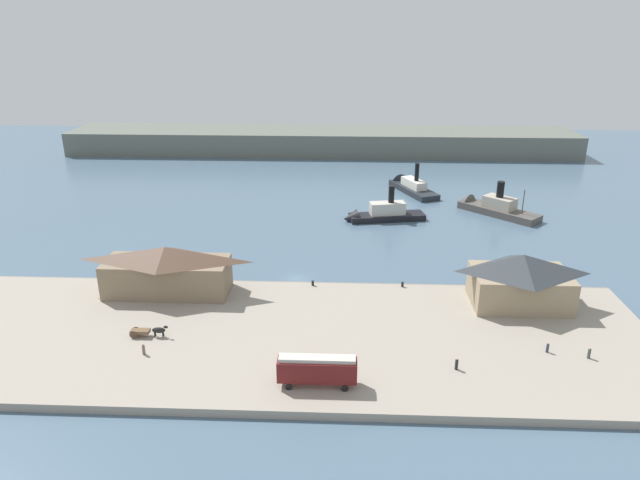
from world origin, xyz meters
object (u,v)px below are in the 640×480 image
ferry_near_quay (409,186)px  ferry_mid_harbor (490,207)px  pedestrian_near_east_shed (589,353)px  mooring_post_east (402,284)px  pedestrian_walking_west (144,350)px  mooring_post_center_west (313,283)px  ferry_shed_west_terminal (167,270)px  pedestrian_near_cart (548,348)px  pedestrian_standing_center (457,364)px  ferry_shed_east_terminal (521,279)px  street_tram (317,369)px  horse_cart (148,331)px  ferry_moored_east (379,214)px

ferry_near_quay → ferry_mid_harbor: ferry_near_quay is taller
pedestrian_near_east_shed → mooring_post_east: 32.12m
mooring_post_east → pedestrian_walking_west: bearing=-148.4°
mooring_post_center_west → ferry_shed_west_terminal: bearing=-171.3°
pedestrian_near_cart → ferry_near_quay: (-10.67, 86.19, -0.65)m
ferry_shed_west_terminal → pedestrian_near_cart: (58.79, -16.42, -3.55)m
pedestrian_standing_center → pedestrian_near_east_shed: bearing=10.7°
ferry_shed_east_terminal → street_tram: bearing=-143.0°
pedestrian_standing_center → ferry_near_quay: bearing=88.2°
ferry_shed_east_terminal → ferry_mid_harbor: ferry_shed_east_terminal is taller
street_tram → pedestrian_walking_west: 25.41m
ferry_shed_east_terminal → pedestrian_standing_center: bearing=-124.5°
horse_cart → ferry_mid_harbor: size_ratio=0.29×
mooring_post_center_west → ferry_mid_harbor: 62.47m
ferry_shed_west_terminal → mooring_post_center_west: bearing=8.7°
ferry_shed_east_terminal → horse_cart: 59.13m
pedestrian_standing_center → ferry_mid_harbor: size_ratio=0.09×
horse_cart → ferry_moored_east: (37.02, 57.92, -0.63)m
pedestrian_standing_center → ferry_mid_harbor: bearing=73.6°
pedestrian_standing_center → ferry_mid_harbor: (21.04, 71.55, -0.43)m
ferry_shed_east_terminal → pedestrian_standing_center: 24.17m
ferry_shed_west_terminal → pedestrian_near_cart: bearing=-15.6°
street_tram → horse_cart: size_ratio=1.79×
pedestrian_near_cart → pedestrian_walking_west: 56.67m
pedestrian_near_cart → horse_cart: bearing=178.3°
ferry_shed_west_terminal → pedestrian_standing_center: 50.10m
ferry_shed_east_terminal → pedestrian_standing_center: size_ratio=9.06×
mooring_post_east → ferry_moored_east: bearing=93.0°
ferry_moored_east → ferry_mid_harbor: (28.03, 7.03, 0.06)m
street_tram → pedestrian_standing_center: (18.45, 4.39, -1.68)m
pedestrian_near_east_shed → mooring_post_east: size_ratio=1.85×
pedestrian_standing_center → pedestrian_near_cart: size_ratio=1.12×
ferry_shed_east_terminal → mooring_post_east: size_ratio=17.39×
horse_cart → mooring_post_center_west: horse_cart is taller
ferry_shed_west_terminal → horse_cart: 15.09m
pedestrian_near_east_shed → ferry_mid_harbor: bearing=88.1°
ferry_near_quay → ferry_mid_harbor: size_ratio=1.08×
horse_cart → ferry_mid_harbor: ferry_mid_harbor is taller
mooring_post_center_west → pedestrian_standing_center: bearing=-50.5°
pedestrian_standing_center → pedestrian_near_cart: pedestrian_standing_center is taller
ferry_shed_west_terminal → mooring_post_east: size_ratio=23.59×
horse_cart → pedestrian_near_east_shed: (62.80, -3.04, -0.17)m
pedestrian_standing_center → mooring_post_center_west: pedestrian_standing_center is taller
ferry_shed_east_terminal → mooring_post_east: (-18.46, 5.55, -3.98)m
pedestrian_standing_center → pedestrian_walking_west: bearing=177.6°
ferry_shed_east_terminal → ferry_moored_east: size_ratio=0.78×
pedestrian_near_east_shed → ferry_near_quay: 88.92m
ferry_moored_east → street_tram: bearing=-99.4°
ferry_shed_west_terminal → ferry_shed_east_terminal: size_ratio=1.36×
ferry_shed_west_terminal → pedestrian_walking_west: (2.20, -19.46, -3.49)m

